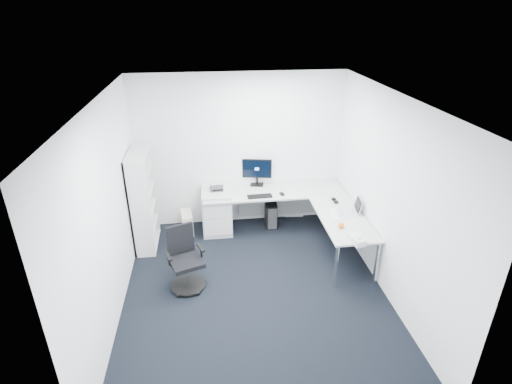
{
  "coord_description": "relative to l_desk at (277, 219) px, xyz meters",
  "views": [
    {
      "loc": [
        -0.55,
        -4.45,
        3.67
      ],
      "look_at": [
        0.15,
        1.05,
        1.05
      ],
      "focal_mm": 28.0,
      "sensor_mm": 36.0,
      "label": 1
    }
  ],
  "objects": [
    {
      "name": "bookshelf",
      "position": [
        -2.17,
        0.05,
        0.45
      ],
      "size": [
        0.31,
        0.81,
        1.62
      ],
      "primitive_type": null,
      "color": "silver",
      "rests_on": "ground"
    },
    {
      "name": "monitor",
      "position": [
        -0.26,
        0.64,
        0.61
      ],
      "size": [
        0.54,
        0.27,
        0.5
      ],
      "primitive_type": null,
      "rotation": [
        0.0,
        0.0,
        -0.2
      ],
      "color": "black",
      "rests_on": "l_desk"
    },
    {
      "name": "tissue_box",
      "position": [
        0.84,
        -1.44,
        0.4
      ],
      "size": [
        0.19,
        0.28,
        0.09
      ],
      "primitive_type": "cube",
      "rotation": [
        0.0,
        0.0,
        0.23
      ],
      "color": "silver",
      "rests_on": "l_desk"
    },
    {
      "name": "task_chair",
      "position": [
        -1.48,
        -1.19,
        0.1
      ],
      "size": [
        0.66,
        0.66,
        0.92
      ],
      "primitive_type": null,
      "rotation": [
        0.0,
        0.0,
        0.35
      ],
      "color": "black",
      "rests_on": "ground"
    },
    {
      "name": "black_keyboard",
      "position": [
        -0.27,
        0.14,
        0.37
      ],
      "size": [
        0.42,
        0.17,
        0.02
      ],
      "primitive_type": "cube",
      "rotation": [
        0.0,
        0.0,
        0.04
      ],
      "color": "black",
      "rests_on": "l_desk"
    },
    {
      "name": "orange_fruit",
      "position": [
        0.76,
        -1.03,
        0.4
      ],
      "size": [
        0.09,
        0.09,
        0.09
      ],
      "primitive_type": "sphere",
      "color": "orange",
      "rests_on": "l_desk"
    },
    {
      "name": "wall_left",
      "position": [
        -2.35,
        -1.4,
        0.99
      ],
      "size": [
        0.02,
        4.2,
        2.7
      ],
      "primitive_type": "cube",
      "color": "white",
      "rests_on": "ground"
    },
    {
      "name": "drawer_pedestal",
      "position": [
        -1.0,
        0.37,
        0.03
      ],
      "size": [
        0.5,
        0.63,
        0.77
      ],
      "primitive_type": "cube",
      "color": "#B1B3B3",
      "rests_on": "ground"
    },
    {
      "name": "ground",
      "position": [
        -0.55,
        -1.4,
        -0.36
      ],
      "size": [
        4.2,
        4.2,
        0.0
      ],
      "primitive_type": "plane",
      "color": "black"
    },
    {
      "name": "ceiling",
      "position": [
        -0.55,
        -1.4,
        2.34
      ],
      "size": [
        4.2,
        4.2,
        0.0
      ],
      "primitive_type": "plane",
      "color": "white"
    },
    {
      "name": "wall_back",
      "position": [
        -0.55,
        0.7,
        0.99
      ],
      "size": [
        3.6,
        0.02,
        2.7
      ],
      "primitive_type": "cube",
      "color": "white",
      "rests_on": "ground"
    },
    {
      "name": "wall_front",
      "position": [
        -0.55,
        -3.5,
        0.99
      ],
      "size": [
        3.6,
        0.02,
        2.7
      ],
      "primitive_type": "cube",
      "color": "white",
      "rests_on": "ground"
    },
    {
      "name": "white_keyboard",
      "position": [
        0.78,
        -0.63,
        0.37
      ],
      "size": [
        0.16,
        0.41,
        0.01
      ],
      "primitive_type": "cube",
      "rotation": [
        0.0,
        0.0,
        -0.11
      ],
      "color": "silver",
      "rests_on": "l_desk"
    },
    {
      "name": "beige_pc_tower",
      "position": [
        -1.53,
        0.36,
        -0.17
      ],
      "size": [
        0.23,
        0.42,
        0.38
      ],
      "primitive_type": "cube",
      "rotation": [
        0.0,
        0.0,
        0.12
      ],
      "color": "beige",
      "rests_on": "ground"
    },
    {
      "name": "desk_phone",
      "position": [
        -0.99,
        0.42,
        0.44
      ],
      "size": [
        0.23,
        0.23,
        0.15
      ],
      "primitive_type": null,
      "rotation": [
        0.0,
        0.0,
        0.06
      ],
      "color": "#2E2F31",
      "rests_on": "l_desk"
    },
    {
      "name": "laptop",
      "position": [
        0.99,
        -0.54,
        0.48
      ],
      "size": [
        0.37,
        0.36,
        0.23
      ],
      "primitive_type": null,
      "rotation": [
        0.0,
        0.0,
        -0.14
      ],
      "color": "silver",
      "rests_on": "l_desk"
    },
    {
      "name": "headphones",
      "position": [
        0.93,
        -0.18,
        0.38
      ],
      "size": [
        0.12,
        0.18,
        0.05
      ],
      "primitive_type": null,
      "rotation": [
        0.0,
        0.0,
        0.06
      ],
      "color": "black",
      "rests_on": "l_desk"
    },
    {
      "name": "black_pc_tower",
      "position": [
        -0.03,
        0.46,
        -0.14
      ],
      "size": [
        0.24,
        0.47,
        0.45
      ],
      "primitive_type": "cube",
      "rotation": [
        0.0,
        0.0,
        -0.07
      ],
      "color": "black",
      "rests_on": "ground"
    },
    {
      "name": "wall_right",
      "position": [
        1.25,
        -1.4,
        0.99
      ],
      "size": [
        0.02,
        4.2,
        2.7
      ],
      "primitive_type": "cube",
      "color": "white",
      "rests_on": "ground"
    },
    {
      "name": "mouse",
      "position": [
        0.11,
        0.17,
        0.38
      ],
      "size": [
        0.08,
        0.11,
        0.03
      ],
      "primitive_type": "cube",
      "rotation": [
        0.0,
        0.0,
        0.21
      ],
      "color": "black",
      "rests_on": "l_desk"
    },
    {
      "name": "l_desk",
      "position": [
        0.0,
        0.0,
        0.0
      ],
      "size": [
        2.47,
        1.38,
        0.72
      ],
      "primitive_type": null,
      "color": "#B1B3B3",
      "rests_on": "ground"
    },
    {
      "name": "power_strip",
      "position": [
        0.46,
        0.69,
        -0.34
      ],
      "size": [
        0.35,
        0.09,
        0.04
      ],
      "primitive_type": "cube",
      "rotation": [
        0.0,
        0.0,
        -0.09
      ],
      "color": "silver",
      "rests_on": "ground"
    }
  ]
}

